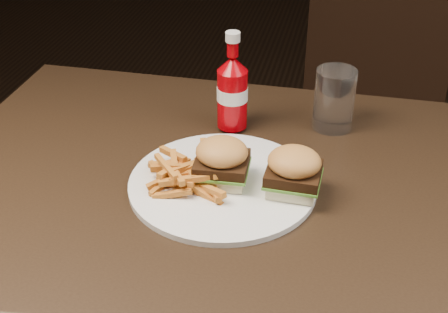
% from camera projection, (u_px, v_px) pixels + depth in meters
% --- Properties ---
extents(dining_table, '(1.20, 0.80, 0.04)m').
position_uv_depth(dining_table, '(291.00, 216.00, 0.96)').
color(dining_table, black).
rests_on(dining_table, ground).
extents(chair_far, '(0.43, 0.43, 0.04)m').
position_uv_depth(chair_far, '(374.00, 110.00, 1.88)').
color(chair_far, black).
rests_on(chair_far, ground).
extents(plate, '(0.30, 0.30, 0.01)m').
position_uv_depth(plate, '(223.00, 184.00, 0.98)').
color(plate, white).
rests_on(plate, dining_table).
extents(sandwich_half_a, '(0.08, 0.07, 0.02)m').
position_uv_depth(sandwich_half_a, '(222.00, 175.00, 0.98)').
color(sandwich_half_a, beige).
rests_on(sandwich_half_a, plate).
extents(sandwich_half_b, '(0.07, 0.07, 0.02)m').
position_uv_depth(sandwich_half_b, '(293.00, 185.00, 0.95)').
color(sandwich_half_b, '#FCF3C3').
rests_on(sandwich_half_b, plate).
extents(fries_pile, '(0.13, 0.13, 0.05)m').
position_uv_depth(fries_pile, '(188.00, 169.00, 0.97)').
color(fries_pile, '#BB6029').
rests_on(fries_pile, plate).
extents(ketchup_bottle, '(0.06, 0.06, 0.11)m').
position_uv_depth(ketchup_bottle, '(232.00, 99.00, 1.11)').
color(ketchup_bottle, '#9B0007').
rests_on(ketchup_bottle, dining_table).
extents(tumbler, '(0.09, 0.09, 0.11)m').
position_uv_depth(tumbler, '(334.00, 100.00, 1.12)').
color(tumbler, white).
rests_on(tumbler, dining_table).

